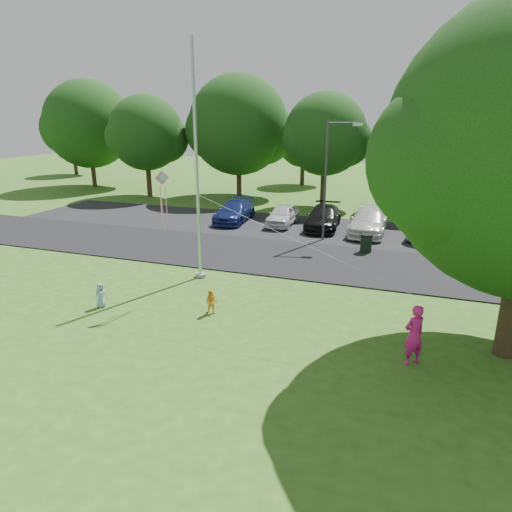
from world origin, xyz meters
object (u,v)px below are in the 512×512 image
(trash_can, at_px, (366,244))
(kite, at_px, (171,193))
(child_yellow, at_px, (211,302))
(street_lamp, at_px, (331,170))
(flagpole, at_px, (197,185))
(child_blue, at_px, (101,295))
(woman, at_px, (414,335))

(trash_can, distance_m, kite, 11.73)
(child_yellow, bearing_deg, street_lamp, 73.28)
(flagpole, bearing_deg, kite, -82.72)
(street_lamp, bearing_deg, trash_can, -47.95)
(trash_can, bearing_deg, child_blue, -129.34)
(woman, relative_size, child_yellow, 1.99)
(flagpole, xyz_separation_m, woman, (9.20, -4.73, -3.23))
(child_yellow, height_order, kite, kite)
(trash_can, relative_size, kite, 0.11)
(child_blue, bearing_deg, child_yellow, -53.01)
(trash_can, xyz_separation_m, child_blue, (-8.70, -10.62, -0.04))
(kite, bearing_deg, street_lamp, 29.16)
(child_blue, bearing_deg, street_lamp, -0.98)
(child_yellow, relative_size, kite, 0.10)
(flagpole, xyz_separation_m, child_blue, (-2.09, -4.31, -3.69))
(flagpole, height_order, kite, flagpole)
(flagpole, distance_m, child_blue, 6.04)
(flagpole, relative_size, trash_can, 9.74)
(flagpole, xyz_separation_m, street_lamp, (4.24, 8.05, -0.09))
(child_yellow, bearing_deg, trash_can, 59.01)
(kite, bearing_deg, child_blue, 169.08)
(street_lamp, xyz_separation_m, kite, (-3.87, -10.93, 0.21))
(woman, distance_m, kite, 9.63)
(trash_can, bearing_deg, flagpole, -136.38)
(street_lamp, bearing_deg, flagpole, -129.45)
(kite, bearing_deg, flagpole, 55.93)
(child_yellow, bearing_deg, woman, -16.51)
(street_lamp, relative_size, child_yellow, 7.20)
(street_lamp, distance_m, kite, 11.59)
(trash_can, xyz_separation_m, child_yellow, (-4.46, -9.80, -0.05))
(woman, xyz_separation_m, kite, (-8.84, 1.86, 3.35))
(street_lamp, bearing_deg, kite, -121.21)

